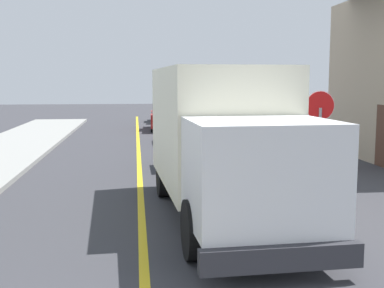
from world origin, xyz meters
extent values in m
cube|color=gold|center=(0.00, 10.00, 0.00)|extent=(0.16, 56.00, 0.01)
cube|color=#F2EDCC|center=(1.70, 8.74, 1.90)|extent=(2.66, 5.12, 2.60)
cube|color=white|center=(1.88, 5.25, 1.45)|extent=(2.38, 2.12, 1.70)
cube|color=#1E2D3D|center=(1.93, 4.35, 1.82)|extent=(2.04, 0.19, 0.75)
cube|color=#2D2D33|center=(1.94, 4.17, 0.42)|extent=(2.41, 0.32, 0.36)
cylinder|color=black|center=(2.92, 5.50, 0.50)|extent=(0.35, 1.01, 1.00)
cylinder|color=black|center=(0.82, 5.39, 0.50)|extent=(0.35, 1.01, 1.00)
cylinder|color=black|center=(2.68, 10.05, 0.50)|extent=(0.35, 1.01, 1.00)
cylinder|color=black|center=(0.58, 9.94, 0.50)|extent=(0.35, 1.01, 1.00)
cube|color=black|center=(1.97, 13.80, 0.65)|extent=(1.82, 4.41, 0.76)
cube|color=#1E2D3D|center=(1.97, 13.95, 1.35)|extent=(1.59, 1.81, 0.64)
cylinder|color=black|center=(2.77, 12.40, 0.32)|extent=(0.22, 0.64, 0.64)
cylinder|color=black|center=(1.19, 12.39, 0.32)|extent=(0.22, 0.64, 0.64)
cylinder|color=black|center=(2.76, 15.21, 0.32)|extent=(0.22, 0.64, 0.64)
cylinder|color=black|center=(1.18, 15.21, 0.32)|extent=(0.22, 0.64, 0.64)
cube|color=#B7B7BC|center=(2.25, 20.71, 0.65)|extent=(1.84, 4.42, 0.76)
cube|color=#1E2D3D|center=(2.25, 20.86, 1.35)|extent=(1.60, 1.81, 0.64)
cylinder|color=black|center=(3.03, 19.30, 0.32)|extent=(0.23, 0.64, 0.64)
cylinder|color=black|center=(1.45, 19.31, 0.32)|extent=(0.23, 0.64, 0.64)
cylinder|color=black|center=(3.06, 22.11, 0.32)|extent=(0.23, 0.64, 0.64)
cylinder|color=black|center=(1.48, 22.13, 0.32)|extent=(0.23, 0.64, 0.64)
cube|color=maroon|center=(1.69, 27.01, 0.65)|extent=(1.94, 4.46, 0.76)
cube|color=#1E2D3D|center=(1.70, 27.16, 1.35)|extent=(1.64, 1.85, 0.64)
cylinder|color=black|center=(2.43, 25.57, 0.32)|extent=(0.24, 0.65, 0.64)
cylinder|color=black|center=(0.85, 25.62, 0.32)|extent=(0.24, 0.65, 0.64)
cylinder|color=black|center=(2.53, 28.39, 0.32)|extent=(0.24, 0.65, 0.64)
cylinder|color=black|center=(0.95, 28.44, 0.32)|extent=(0.24, 0.65, 0.64)
cube|color=silver|center=(2.08, 32.73, 0.65)|extent=(2.00, 4.48, 0.76)
cube|color=#1E2D3D|center=(2.08, 32.88, 1.35)|extent=(1.67, 1.87, 0.64)
cylinder|color=black|center=(2.80, 31.28, 0.32)|extent=(0.25, 0.65, 0.64)
cylinder|color=black|center=(1.22, 31.36, 0.32)|extent=(0.25, 0.65, 0.64)
cylinder|color=black|center=(2.93, 34.10, 0.32)|extent=(0.25, 0.65, 0.64)
cylinder|color=black|center=(1.35, 34.17, 0.32)|extent=(0.25, 0.65, 0.64)
cylinder|color=gray|center=(4.77, 10.29, 1.10)|extent=(0.08, 0.08, 2.20)
cylinder|color=red|center=(4.77, 10.32, 2.25)|extent=(0.76, 0.03, 0.76)
cylinder|color=white|center=(4.77, 10.34, 2.25)|extent=(0.80, 0.02, 0.80)
cube|color=brown|center=(8.21, 13.38, 1.05)|extent=(0.10, 1.00, 2.10)
camera|label=1|loc=(-0.10, -2.44, 2.92)|focal=46.64mm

